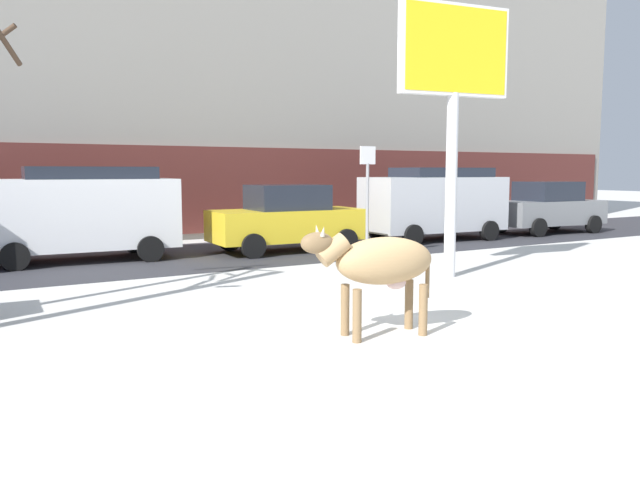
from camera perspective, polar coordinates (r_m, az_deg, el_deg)
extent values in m
plane|color=silver|center=(8.90, 7.50, -8.19)|extent=(120.00, 120.00, 0.00)
cube|color=#333338|center=(16.71, -11.71, -1.45)|extent=(60.00, 5.60, 0.01)
cube|color=gray|center=(23.57, -17.75, 16.47)|extent=(44.00, 6.00, 13.00)
cube|color=#5B2823|center=(20.23, -15.34, 4.32)|extent=(43.12, 0.10, 2.80)
ellipsoid|color=tan|center=(8.45, 5.88, -1.88)|extent=(1.48, 0.82, 0.64)
cylinder|color=olive|center=(8.20, 3.38, -6.89)|extent=(0.12, 0.12, 0.70)
cylinder|color=olive|center=(8.54, 2.29, -6.34)|extent=(0.12, 0.12, 0.70)
cylinder|color=olive|center=(8.64, 9.34, -6.27)|extent=(0.12, 0.12, 0.70)
cylinder|color=olive|center=(8.97, 8.07, -5.79)|extent=(0.12, 0.12, 0.70)
cylinder|color=tan|center=(8.12, 1.18, -0.91)|extent=(0.51, 0.33, 0.44)
ellipsoid|color=olive|center=(8.03, -0.27, -0.27)|extent=(0.47, 0.31, 0.28)
cone|color=beige|center=(7.92, 0.28, 0.81)|extent=(0.08, 0.12, 0.15)
cone|color=beige|center=(8.13, -0.29, 0.94)|extent=(0.08, 0.12, 0.15)
cylinder|color=olive|center=(8.81, 9.72, -3.26)|extent=(0.06, 0.06, 0.60)
ellipsoid|color=beige|center=(8.58, 6.90, -3.80)|extent=(0.32, 0.28, 0.20)
cylinder|color=silver|center=(13.35, 11.81, 4.79)|extent=(0.24, 0.24, 3.80)
cube|color=silver|center=(13.56, 12.08, 16.49)|extent=(2.52, 0.54, 1.82)
cube|color=yellow|center=(13.54, 12.17, 16.50)|extent=(2.40, 0.48, 1.70)
cube|color=white|center=(16.52, -21.02, 2.23)|extent=(4.69, 2.12, 1.70)
cube|color=#1E232D|center=(16.52, -20.12, 5.74)|extent=(3.08, 1.81, 0.30)
cylinder|color=black|center=(17.76, -16.50, -0.11)|extent=(0.65, 0.25, 0.64)
cylinder|color=black|center=(15.91, -15.14, -0.78)|extent=(0.65, 0.25, 0.64)
cylinder|color=black|center=(17.43, -26.17, -0.61)|extent=(0.65, 0.25, 0.64)
cylinder|color=black|center=(15.54, -25.95, -1.36)|extent=(0.65, 0.25, 0.64)
cube|color=gold|center=(17.33, -2.99, 1.39)|extent=(4.28, 1.96, 0.84)
cube|color=#1E232D|center=(17.28, -3.00, 3.90)|extent=(2.07, 1.64, 0.68)
cylinder|color=black|center=(18.75, -0.33, 0.48)|extent=(0.65, 0.25, 0.64)
cylinder|color=black|center=(17.22, 2.38, -0.04)|extent=(0.65, 0.25, 0.64)
cylinder|color=black|center=(17.66, -8.20, 0.06)|extent=(0.65, 0.25, 0.64)
cylinder|color=black|center=(16.03, -6.08, -0.55)|extent=(0.65, 0.25, 0.64)
cube|color=#B7BABF|center=(20.43, 10.27, 3.25)|extent=(4.69, 2.12, 1.70)
cube|color=#1E232D|center=(20.59, 10.98, 6.04)|extent=(3.08, 1.81, 0.30)
cylinder|color=black|center=(22.17, 11.75, 1.25)|extent=(0.65, 0.25, 0.64)
cylinder|color=black|center=(20.75, 15.10, 0.82)|extent=(0.65, 0.25, 0.64)
cylinder|color=black|center=(20.40, 5.26, 0.92)|extent=(0.65, 0.25, 0.64)
cylinder|color=black|center=(18.84, 8.42, 0.44)|extent=(0.65, 0.25, 0.64)
cube|color=slate|center=(23.95, 19.91, 2.38)|extent=(4.28, 1.96, 0.84)
cube|color=#1E232D|center=(23.92, 19.98, 4.19)|extent=(2.07, 1.64, 0.68)
cylinder|color=black|center=(25.58, 20.48, 1.64)|extent=(0.65, 0.25, 0.64)
cylinder|color=black|center=(24.45, 23.55, 1.31)|extent=(0.65, 0.25, 0.64)
cylinder|color=black|center=(23.61, 16.06, 1.43)|extent=(0.65, 0.25, 0.64)
cylinder|color=black|center=(22.38, 19.18, 1.08)|extent=(0.65, 0.25, 0.64)
cylinder|color=gray|center=(15.71, 4.31, 2.56)|extent=(0.08, 0.08, 2.40)
cube|color=silver|center=(15.69, 4.35, 7.67)|extent=(0.44, 0.04, 0.44)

